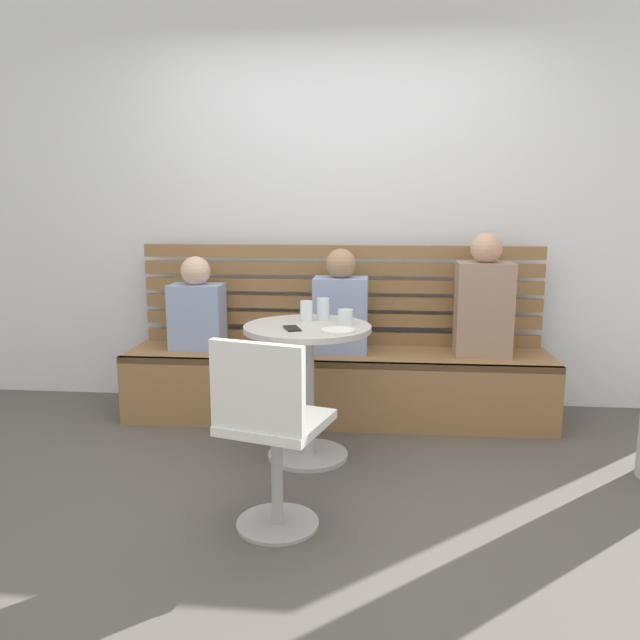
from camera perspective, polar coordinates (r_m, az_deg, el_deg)
ground at (r=3.03m, az=-0.11°, el=-16.47°), size 8.00×8.00×0.00m
back_wall at (r=4.33m, az=2.01°, el=11.54°), size 5.20×0.10×2.90m
booth_bench at (r=4.06m, az=1.52°, el=-5.96°), size 2.70×0.52×0.44m
booth_backrest at (r=4.18m, az=1.79°, el=2.33°), size 2.65×0.04×0.67m
cafe_table at (r=3.37m, az=-1.14°, el=-4.20°), size 0.68×0.68×0.74m
white_chair at (r=2.63m, az=-4.61°, el=-9.80°), size 0.50×0.50×0.85m
person_adult at (r=3.99m, az=14.69°, el=1.67°), size 0.34×0.22×0.76m
person_child_left at (r=3.96m, az=1.88°, el=1.20°), size 0.34×0.22×0.66m
person_child_middle at (r=4.14m, az=-11.13°, el=1.03°), size 0.34×0.22×0.60m
cup_glass_short at (r=3.35m, az=2.33°, el=0.29°), size 0.08×0.08×0.08m
cup_glass_tall at (r=3.47m, az=0.27°, el=1.01°), size 0.07×0.07×0.12m
cup_water_clear at (r=3.45m, az=-1.25°, el=0.85°), size 0.07×0.07×0.11m
plate_small at (r=3.16m, az=1.66°, el=-0.96°), size 0.17×0.17×0.01m
phone_on_table at (r=3.23m, az=-2.57°, el=-0.76°), size 0.11×0.16×0.01m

